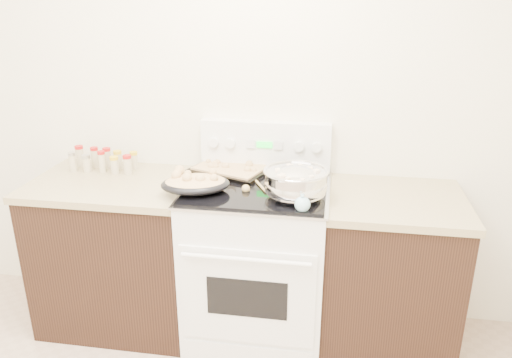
# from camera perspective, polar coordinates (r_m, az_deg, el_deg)

# --- Properties ---
(room_shell) EXTENTS (4.10, 3.60, 2.75)m
(room_shell) POSITION_cam_1_polar(r_m,az_deg,el_deg) (1.31, -25.89, 8.72)
(room_shell) COLOR white
(room_shell) RESTS_ON ground
(counter_left) EXTENTS (0.93, 0.67, 0.92)m
(counter_left) POSITION_cam_1_polar(r_m,az_deg,el_deg) (3.14, -15.11, -7.98)
(counter_left) COLOR black
(counter_left) RESTS_ON ground
(counter_right) EXTENTS (0.73, 0.67, 0.92)m
(counter_right) POSITION_cam_1_polar(r_m,az_deg,el_deg) (2.91, 14.80, -10.39)
(counter_right) COLOR black
(counter_right) RESTS_ON ground
(kitchen_range) EXTENTS (0.78, 0.73, 1.22)m
(kitchen_range) POSITION_cam_1_polar(r_m,az_deg,el_deg) (2.89, 0.18, -9.10)
(kitchen_range) COLOR white
(kitchen_range) RESTS_ON ground
(mixing_bowl) EXTENTS (0.37, 0.37, 0.19)m
(mixing_bowl) POSITION_cam_1_polar(r_m,az_deg,el_deg) (2.52, 4.54, -0.49)
(mixing_bowl) COLOR silver
(mixing_bowl) RESTS_ON kitchen_range
(roasting_pan) EXTENTS (0.41, 0.33, 0.11)m
(roasting_pan) POSITION_cam_1_polar(r_m,az_deg,el_deg) (2.62, -6.99, -0.44)
(roasting_pan) COLOR black
(roasting_pan) RESTS_ON kitchen_range
(baking_sheet) EXTENTS (0.50, 0.42, 0.06)m
(baking_sheet) POSITION_cam_1_polar(r_m,az_deg,el_deg) (2.90, -3.01, 1.18)
(baking_sheet) COLOR black
(baking_sheet) RESTS_ON kitchen_range
(wooden_spoon) EXTENTS (0.13, 0.23, 0.04)m
(wooden_spoon) POSITION_cam_1_polar(r_m,az_deg,el_deg) (2.65, -0.66, -0.90)
(wooden_spoon) COLOR tan
(wooden_spoon) RESTS_ON kitchen_range
(blue_ladle) EXTENTS (0.09, 0.27, 0.10)m
(blue_ladle) POSITION_cam_1_polar(r_m,az_deg,el_deg) (2.41, 5.42, -2.70)
(blue_ladle) COLOR #99CFE4
(blue_ladle) RESTS_ON kitchen_range
(spice_jars) EXTENTS (0.40, 0.15, 0.13)m
(spice_jars) POSITION_cam_1_polar(r_m,az_deg,el_deg) (3.12, -17.02, 2.04)
(spice_jars) COLOR #BFB28C
(spice_jars) RESTS_ON counter_left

